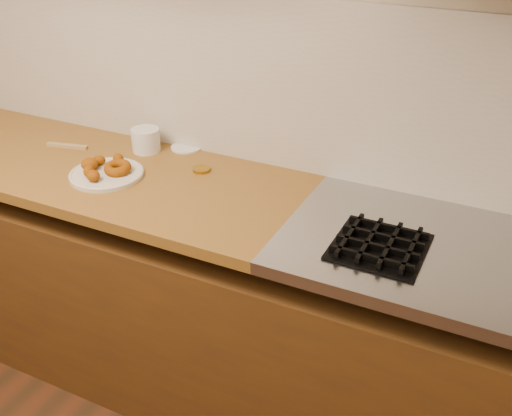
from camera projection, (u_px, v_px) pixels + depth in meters
The scene contains 13 objects.
wall_back at pixel (202, 32), 2.11m from camera, with size 4.00×0.02×2.70m, color tan.
base_cabinet at pixel (172, 298), 2.34m from camera, with size 3.60×0.60×0.77m, color #533110.
butcher_block at pixel (24, 153), 2.35m from camera, with size 2.30×0.62×0.04m, color olive.
stovetop at pixel (510, 270), 1.66m from camera, with size 1.30×0.62×0.04m, color #9EA0A5.
backsplash at pixel (202, 74), 2.17m from camera, with size 3.60×0.02×0.60m, color #BBB5A8.
burner_grates at pixel (499, 274), 1.59m from camera, with size 0.91×0.26×0.03m.
donut_plate at pixel (107, 174), 2.12m from camera, with size 0.26×0.26×0.01m, color beige.
ring_donut at pixel (117, 168), 2.11m from camera, with size 0.10×0.10×0.03m, color #8F4302.
fried_dough_chunks at pixel (96, 166), 2.11m from camera, with size 0.14×0.21×0.05m.
plastic_tub at pixel (146, 140), 2.29m from camera, with size 0.11×0.11×0.09m, color silver.
tub_lid at pixel (186, 147), 2.33m from camera, with size 0.12×0.12×0.01m, color silver.
brass_jar_lid at pixel (201, 169), 2.16m from camera, with size 0.06×0.06×0.01m, color #A27C1A.
wooden_utensil at pixel (67, 146), 2.34m from camera, with size 0.17×0.02×0.01m, color #9F8654.
Camera 1 is at (1.12, 0.16, 1.84)m, focal length 42.00 mm.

